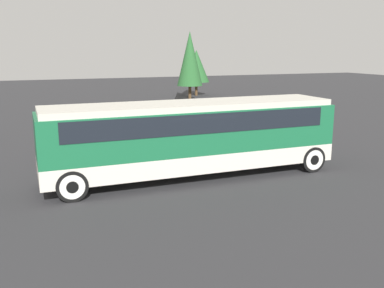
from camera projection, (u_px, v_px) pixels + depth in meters
ground_plane at (192, 177)px, 16.51m from camera, size 120.00×120.00×0.00m
tour_bus at (194, 132)px, 16.17m from camera, size 11.19×2.53×2.89m
parked_car_near at (130, 123)px, 24.26m from camera, size 4.16×1.85×1.48m
parked_car_mid at (169, 134)px, 21.34m from camera, size 4.48×1.93×1.42m
tree_left at (196, 66)px, 45.33m from camera, size 2.76×2.76×4.81m
tree_center at (190, 59)px, 39.82m from camera, size 2.39×2.39×6.48m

